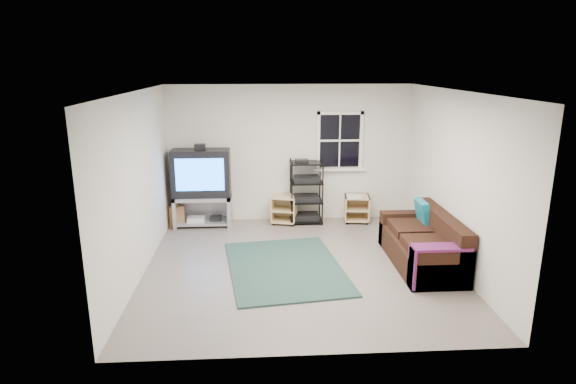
{
  "coord_description": "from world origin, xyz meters",
  "views": [
    {
      "loc": [
        -0.59,
        -6.72,
        2.98
      ],
      "look_at": [
        -0.15,
        0.4,
        1.06
      ],
      "focal_mm": 30.0,
      "sensor_mm": 36.0,
      "label": 1
    }
  ],
  "objects": [
    {
      "name": "shag_rug",
      "position": [
        -0.22,
        -0.06,
        0.01
      ],
      "size": [
        1.92,
        2.45,
        0.03
      ],
      "primitive_type": "cube",
      "rotation": [
        0.0,
        0.0,
        0.13
      ],
      "color": "#322416",
      "rests_on": "ground"
    },
    {
      "name": "room",
      "position": [
        0.95,
        2.27,
        1.48
      ],
      "size": [
        4.6,
        4.62,
        4.6
      ],
      "color": "slate",
      "rests_on": "ground"
    },
    {
      "name": "av_rack",
      "position": [
        0.3,
        2.06,
        0.53
      ],
      "size": [
        0.61,
        0.45,
        1.23
      ],
      "color": "black",
      "rests_on": "ground"
    },
    {
      "name": "paper_bag",
      "position": [
        -2.16,
        1.98,
        0.2
      ],
      "size": [
        0.33,
        0.28,
        0.4
      ],
      "primitive_type": "cube",
      "rotation": [
        0.0,
        0.0,
        0.42
      ],
      "color": "olive",
      "rests_on": "ground"
    },
    {
      "name": "tv_unit",
      "position": [
        -1.66,
        2.01,
        0.85
      ],
      "size": [
        1.06,
        0.53,
        1.55
      ],
      "color": "#A0A0A8",
      "rests_on": "ground"
    },
    {
      "name": "side_table_left",
      "position": [
        -0.11,
        2.09,
        0.29
      ],
      "size": [
        0.55,
        0.55,
        0.54
      ],
      "rotation": [
        0.0,
        0.0,
        -0.23
      ],
      "color": "#DABC86",
      "rests_on": "ground"
    },
    {
      "name": "sofa",
      "position": [
        1.89,
        -0.03,
        0.31
      ],
      "size": [
        0.84,
        1.89,
        0.87
      ],
      "color": "black",
      "rests_on": "ground"
    },
    {
      "name": "side_table_right",
      "position": [
        1.28,
        2.07,
        0.3
      ],
      "size": [
        0.52,
        0.52,
        0.53
      ],
      "rotation": [
        0.0,
        0.0,
        -0.13
      ],
      "color": "#DABC86",
      "rests_on": "ground"
    }
  ]
}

